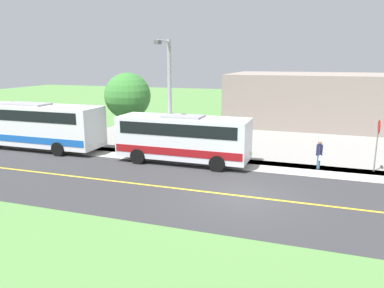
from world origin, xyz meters
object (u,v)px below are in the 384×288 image
(transit_bus_rear, at_px, (28,123))
(tree_curbside, at_px, (128,96))
(street_light_pole, at_px, (169,94))
(commercial_building, at_px, (336,100))
(stop_sign, at_px, (378,137))
(shuttle_bus_front, at_px, (183,137))
(pedestrian_with_bags, at_px, (319,154))

(transit_bus_rear, height_order, tree_curbside, tree_curbside)
(street_light_pole, relative_size, commercial_building, 0.37)
(stop_sign, bearing_deg, transit_bus_rear, -86.02)
(stop_sign, bearing_deg, street_light_pole, -83.93)
(shuttle_bus_front, height_order, tree_curbside, tree_curbside)
(pedestrian_with_bags, distance_m, street_light_pole, 9.29)
(shuttle_bus_front, height_order, stop_sign, stop_sign)
(transit_bus_rear, height_order, street_light_pole, street_light_pole)
(stop_sign, xyz_separation_m, commercial_building, (-15.30, -1.69, 0.40))
(stop_sign, relative_size, commercial_building, 0.15)
(shuttle_bus_front, relative_size, tree_curbside, 1.54)
(tree_curbside, distance_m, commercial_building, 19.87)
(shuttle_bus_front, bearing_deg, pedestrian_with_bags, 98.88)
(shuttle_bus_front, height_order, pedestrian_with_bags, shuttle_bus_front)
(tree_curbside, bearing_deg, shuttle_bus_front, 60.70)
(transit_bus_rear, xyz_separation_m, tree_curbside, (-2.83, 6.23, 1.81))
(shuttle_bus_front, height_order, transit_bus_rear, transit_bus_rear)
(shuttle_bus_front, relative_size, pedestrian_with_bags, 4.96)
(transit_bus_rear, xyz_separation_m, stop_sign, (-1.53, 21.98, 0.25))
(shuttle_bus_front, distance_m, pedestrian_with_bags, 7.80)
(pedestrian_with_bags, height_order, street_light_pole, street_light_pole)
(transit_bus_rear, distance_m, tree_curbside, 7.08)
(transit_bus_rear, height_order, pedestrian_with_bags, transit_bus_rear)
(commercial_building, bearing_deg, transit_bus_rear, -50.32)
(transit_bus_rear, distance_m, stop_sign, 22.04)
(street_light_pole, xyz_separation_m, commercial_building, (-16.54, 9.93, -1.63))
(street_light_pole, bearing_deg, pedestrian_with_bags, 95.48)
(transit_bus_rear, relative_size, commercial_building, 0.57)
(shuttle_bus_front, bearing_deg, commercial_building, 152.24)
(transit_bus_rear, xyz_separation_m, pedestrian_with_bags, (-1.13, 19.07, -0.87))
(tree_curbside, bearing_deg, commercial_building, 134.88)
(stop_sign, relative_size, tree_curbside, 0.56)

